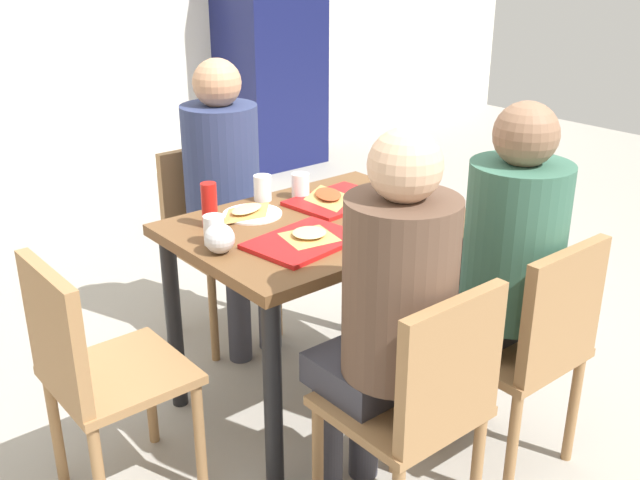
{
  "coord_description": "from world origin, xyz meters",
  "views": [
    {
      "loc": [
        -1.59,
        -1.93,
        1.7
      ],
      "look_at": [
        0.0,
        0.0,
        0.68
      ],
      "focal_mm": 41.46,
      "sensor_mm": 36.0,
      "label": 1
    }
  ],
  "objects_px": {
    "paper_plate_near_edge": "(391,226)",
    "plastic_cup_d": "(301,186)",
    "plastic_cup_a": "(263,188)",
    "drink_fridge": "(270,43)",
    "pizza_slice_a": "(309,234)",
    "plastic_cup_b": "(387,231)",
    "tray_red_near": "(304,241)",
    "plastic_cup_c": "(214,230)",
    "person_in_brown_jacket": "(503,258)",
    "person_in_red": "(390,305)",
    "main_table": "(320,250)",
    "condiment_bottle": "(209,205)",
    "person_far_side": "(227,183)",
    "paper_plate_center": "(252,214)",
    "tray_red_far": "(337,200)",
    "pizza_slice_c": "(247,211)",
    "chair_near_right": "(531,341)",
    "chair_far_side": "(212,228)",
    "pizza_slice_b": "(328,196)",
    "foil_bundle": "(220,238)",
    "chair_left_end": "(92,366)",
    "chair_near_left": "(422,400)",
    "soda_can": "(402,180)"
  },
  "relations": [
    {
      "from": "main_table",
      "to": "plastic_cup_c",
      "type": "distance_m",
      "value": 0.45
    },
    {
      "from": "plastic_cup_b",
      "to": "person_in_brown_jacket",
      "type": "bearing_deg",
      "value": -52.4
    },
    {
      "from": "plastic_cup_a",
      "to": "drink_fridge",
      "type": "relative_size",
      "value": 0.05
    },
    {
      "from": "plastic_cup_d",
      "to": "drink_fridge",
      "type": "distance_m",
      "value": 3.14
    },
    {
      "from": "chair_far_side",
      "to": "person_in_red",
      "type": "height_order",
      "value": "person_in_red"
    },
    {
      "from": "pizza_slice_b",
      "to": "chair_far_side",
      "type": "bearing_deg",
      "value": 104.31
    },
    {
      "from": "paper_plate_near_edge",
      "to": "pizza_slice_a",
      "type": "bearing_deg",
      "value": 165.6
    },
    {
      "from": "chair_far_side",
      "to": "pizza_slice_b",
      "type": "xyz_separation_m",
      "value": [
        0.16,
        -0.62,
        0.28
      ]
    },
    {
      "from": "pizza_slice_c",
      "to": "condiment_bottle",
      "type": "height_order",
      "value": "condiment_bottle"
    },
    {
      "from": "plastic_cup_a",
      "to": "pizza_slice_c",
      "type": "bearing_deg",
      "value": -145.39
    },
    {
      "from": "main_table",
      "to": "tray_red_far",
      "type": "xyz_separation_m",
      "value": [
        0.18,
        0.11,
        0.12
      ]
    },
    {
      "from": "plastic_cup_a",
      "to": "plastic_cup_b",
      "type": "xyz_separation_m",
      "value": [
        0.05,
        -0.64,
        0.0
      ]
    },
    {
      "from": "main_table",
      "to": "condiment_bottle",
      "type": "distance_m",
      "value": 0.44
    },
    {
      "from": "tray_red_near",
      "to": "chair_far_side",
      "type": "bearing_deg",
      "value": 78.59
    },
    {
      "from": "paper_plate_near_edge",
      "to": "plastic_cup_d",
      "type": "height_order",
      "value": "plastic_cup_d"
    },
    {
      "from": "plastic_cup_d",
      "to": "plastic_cup_c",
      "type": "bearing_deg",
      "value": -159.92
    },
    {
      "from": "pizza_slice_c",
      "to": "chair_near_right",
      "type": "bearing_deg",
      "value": -66.51
    },
    {
      "from": "chair_near_right",
      "to": "person_in_red",
      "type": "height_order",
      "value": "person_in_red"
    },
    {
      "from": "condiment_bottle",
      "to": "foil_bundle",
      "type": "bearing_deg",
      "value": -114.51
    },
    {
      "from": "plastic_cup_d",
      "to": "tray_red_near",
      "type": "bearing_deg",
      "value": -126.96
    },
    {
      "from": "plastic_cup_c",
      "to": "tray_red_near",
      "type": "bearing_deg",
      "value": -39.09
    },
    {
      "from": "paper_plate_near_edge",
      "to": "plastic_cup_d",
      "type": "distance_m",
      "value": 0.46
    },
    {
      "from": "chair_left_end",
      "to": "condiment_bottle",
      "type": "height_order",
      "value": "condiment_bottle"
    },
    {
      "from": "person_in_brown_jacket",
      "to": "person_in_red",
      "type": "bearing_deg",
      "value": 180.0
    },
    {
      "from": "pizza_slice_a",
      "to": "plastic_cup_d",
      "type": "height_order",
      "value": "plastic_cup_d"
    },
    {
      "from": "foil_bundle",
      "to": "plastic_cup_a",
      "type": "bearing_deg",
      "value": 39.43
    },
    {
      "from": "plastic_cup_b",
      "to": "drink_fridge",
      "type": "xyz_separation_m",
      "value": [
        1.82,
        3.17,
        0.15
      ]
    },
    {
      "from": "chair_near_right",
      "to": "foil_bundle",
      "type": "height_order",
      "value": "foil_bundle"
    },
    {
      "from": "tray_red_far",
      "to": "pizza_slice_c",
      "type": "relative_size",
      "value": 1.54
    },
    {
      "from": "plastic_cup_a",
      "to": "plastic_cup_d",
      "type": "bearing_deg",
      "value": -30.32
    },
    {
      "from": "tray_red_near",
      "to": "plastic_cup_b",
      "type": "relative_size",
      "value": 3.6
    },
    {
      "from": "person_far_side",
      "to": "plastic_cup_a",
      "type": "xyz_separation_m",
      "value": [
        -0.03,
        -0.3,
        0.06
      ]
    },
    {
      "from": "plastic_cup_c",
      "to": "paper_plate_near_edge",
      "type": "bearing_deg",
      "value": -24.95
    },
    {
      "from": "plastic_cup_c",
      "to": "soda_can",
      "type": "bearing_deg",
      "value": -2.54
    },
    {
      "from": "chair_near_left",
      "to": "tray_red_far",
      "type": "bearing_deg",
      "value": 63.41
    },
    {
      "from": "chair_near_right",
      "to": "chair_near_left",
      "type": "bearing_deg",
      "value": 180.0
    },
    {
      "from": "pizza_slice_a",
      "to": "condiment_bottle",
      "type": "distance_m",
      "value": 0.38
    },
    {
      "from": "chair_near_right",
      "to": "chair_far_side",
      "type": "relative_size",
      "value": 1.0
    },
    {
      "from": "chair_near_right",
      "to": "pizza_slice_a",
      "type": "xyz_separation_m",
      "value": [
        -0.41,
        0.63,
        0.28
      ]
    },
    {
      "from": "paper_plate_center",
      "to": "plastic_cup_d",
      "type": "bearing_deg",
      "value": 8.32
    },
    {
      "from": "pizza_slice_b",
      "to": "plastic_cup_c",
      "type": "xyz_separation_m",
      "value": [
        -0.57,
        -0.08,
        0.03
      ]
    },
    {
      "from": "chair_near_left",
      "to": "paper_plate_near_edge",
      "type": "distance_m",
      "value": 0.74
    },
    {
      "from": "paper_plate_near_edge",
      "to": "condiment_bottle",
      "type": "distance_m",
      "value": 0.64
    },
    {
      "from": "person_in_red",
      "to": "person_far_side",
      "type": "height_order",
      "value": "same"
    },
    {
      "from": "chair_far_side",
      "to": "paper_plate_center",
      "type": "height_order",
      "value": "chair_far_side"
    },
    {
      "from": "person_in_brown_jacket",
      "to": "person_far_side",
      "type": "xyz_separation_m",
      "value": [
        -0.26,
        1.24,
        0.0
      ]
    },
    {
      "from": "plastic_cup_b",
      "to": "chair_near_left",
      "type": "bearing_deg",
      "value": -122.68
    },
    {
      "from": "chair_left_end",
      "to": "paper_plate_near_edge",
      "type": "bearing_deg",
      "value": -11.11
    },
    {
      "from": "plastic_cup_c",
      "to": "chair_far_side",
      "type": "bearing_deg",
      "value": 59.7
    },
    {
      "from": "chair_near_right",
      "to": "tray_red_far",
      "type": "height_order",
      "value": "chair_near_right"
    }
  ]
}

